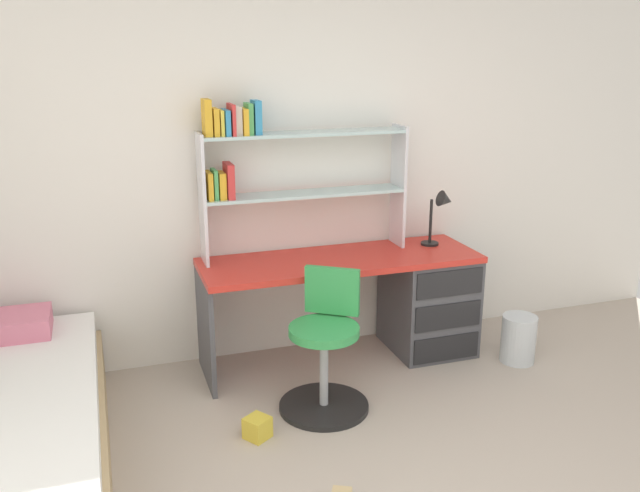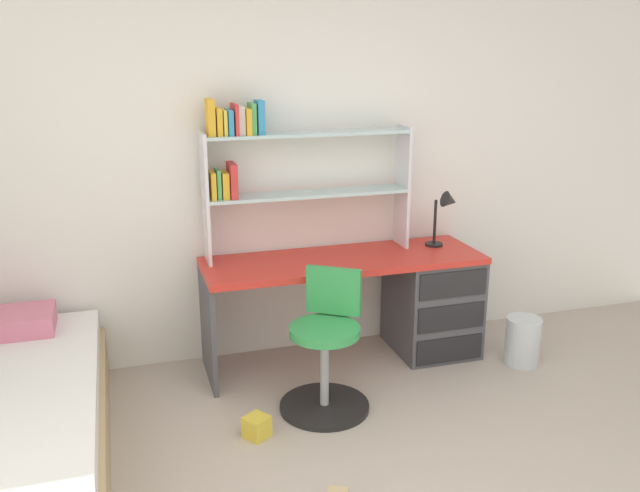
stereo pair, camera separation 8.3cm
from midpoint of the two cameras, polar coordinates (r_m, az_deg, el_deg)
name	(u,v)px [view 2 (the right image)]	position (r m, az deg, el deg)	size (l,w,h in m)	color
room_shell	(117,203)	(3.07, -16.04, 3.53)	(5.80, 5.83, 2.73)	white
desk	(409,297)	(4.60, 8.05, -4.27)	(1.80, 0.58, 0.72)	red
bookshelf_hutch	(279,162)	(4.24, -2.90, 7.08)	(1.33, 0.22, 1.00)	silver
desk_lamp	(446,210)	(4.60, 11.12, 3.03)	(0.20, 0.17, 0.38)	black
swivel_chair	(326,356)	(3.91, 1.13, -9.26)	(0.52, 0.52, 0.80)	black
waste_bin	(523,341)	(4.69, 17.21, -7.66)	(0.23, 0.23, 0.32)	silver
toy_block_yellow_5	(257,427)	(3.76, -4.71, -14.96)	(0.12, 0.12, 0.12)	gold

